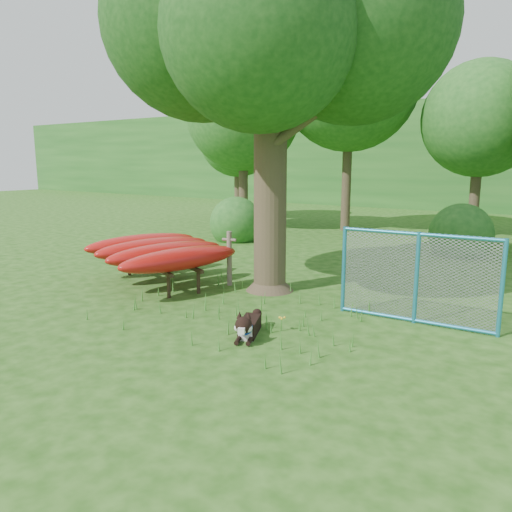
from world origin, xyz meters
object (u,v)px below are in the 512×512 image
Objects in this scene: kayak_rack at (160,251)px; fence_section at (416,278)px; husky_dog at (248,326)px; oak_tree at (270,7)px.

fence_section is at bearing 27.61° from kayak_rack.
husky_dog is (3.60, -1.71, -0.57)m from kayak_rack.
husky_dog is 2.95m from fence_section.
oak_tree reaches higher than husky_dog.
oak_tree reaches higher than fence_section.
fence_section reaches higher than kayak_rack.
kayak_rack is at bearing -158.05° from oak_tree.
husky_dog is at bearing -63.05° from oak_tree.
oak_tree is 5.82m from fence_section.
kayak_rack is at bearing -177.68° from fence_section.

